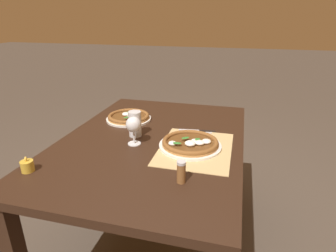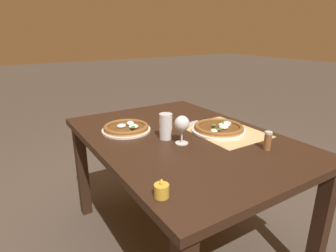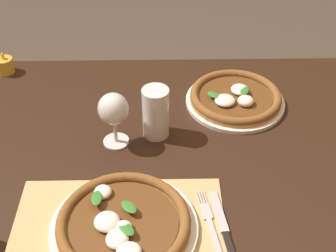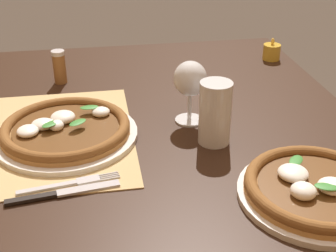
# 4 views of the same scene
# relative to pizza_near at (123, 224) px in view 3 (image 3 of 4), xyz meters

# --- Properties ---
(dining_table) EXTENTS (1.40, 0.99, 0.74)m
(dining_table) POSITION_rel_pizza_near_xyz_m (0.06, 0.22, -0.12)
(dining_table) COLOR black
(dining_table) RESTS_ON ground
(paper_placemat) EXTENTS (0.47, 0.36, 0.00)m
(paper_placemat) POSITION_rel_pizza_near_xyz_m (-0.01, -0.03, -0.02)
(paper_placemat) COLOR tan
(paper_placemat) RESTS_ON dining_table
(pizza_near) EXTENTS (0.33, 0.33, 0.05)m
(pizza_near) POSITION_rel_pizza_near_xyz_m (0.00, 0.00, 0.00)
(pizza_near) COLOR silver
(pizza_near) RESTS_ON paper_placemat
(pizza_far) EXTENTS (0.29, 0.29, 0.05)m
(pizza_far) POSITION_rel_pizza_near_xyz_m (0.30, 0.47, -0.00)
(pizza_far) COLOR silver
(pizza_far) RESTS_ON dining_table
(wine_glass) EXTENTS (0.08, 0.08, 0.16)m
(wine_glass) POSITION_rel_pizza_near_xyz_m (-0.04, 0.30, 0.08)
(wine_glass) COLOR silver
(wine_glass) RESTS_ON dining_table
(pint_glass) EXTENTS (0.07, 0.07, 0.15)m
(pint_glass) POSITION_rel_pizza_near_xyz_m (0.07, 0.33, 0.05)
(pint_glass) COLOR silver
(pint_glass) RESTS_ON dining_table
(fork) EXTENTS (0.05, 0.20, 0.00)m
(fork) POSITION_rel_pizza_near_xyz_m (0.19, 0.01, -0.02)
(fork) COLOR #B7B7BC
(fork) RESTS_ON paper_placemat
(knife) EXTENTS (0.05, 0.22, 0.01)m
(knife) POSITION_rel_pizza_near_xyz_m (0.22, 0.00, -0.02)
(knife) COLOR black
(knife) RESTS_ON paper_placemat
(votive_candle) EXTENTS (0.06, 0.06, 0.07)m
(votive_candle) POSITION_rel_pizza_near_xyz_m (-0.42, 0.65, 0.00)
(votive_candle) COLOR gold
(votive_candle) RESTS_ON dining_table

